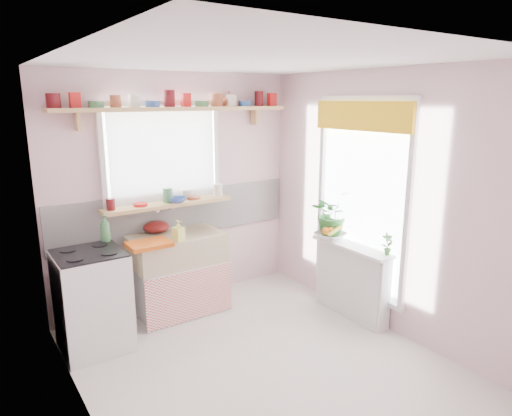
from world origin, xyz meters
TOP-DOWN VIEW (x-y plane):
  - room at (0.66, 0.86)m, footprint 3.20×3.20m
  - sink_unit at (-0.15, 1.29)m, footprint 0.95×0.65m
  - cooker at (-1.10, 1.05)m, footprint 0.58×0.58m
  - radiator_ledge at (1.30, 0.20)m, footprint 0.22×0.95m
  - windowsill at (-0.15, 1.48)m, footprint 1.40×0.22m
  - pine_shelf at (0.00, 1.47)m, footprint 2.52×0.24m
  - shelf_crockery at (0.00, 1.47)m, footprint 2.47×0.11m
  - sill_crockery at (-0.15, 1.48)m, footprint 1.35×0.11m
  - dish_tray at (-0.53, 1.10)m, footprint 0.40×0.30m
  - colander at (-0.29, 1.50)m, footprint 0.34×0.34m
  - jade_plant at (1.33, 0.57)m, footprint 0.55×0.52m
  - fruit_bowl at (1.22, 0.46)m, footprint 0.37×0.37m
  - herb_pot at (1.33, -0.20)m, footprint 0.13×0.10m
  - soap_bottle_sink at (-0.22, 1.10)m, footprint 0.12×0.12m
  - sill_cup at (0.10, 1.54)m, footprint 0.17×0.17m
  - sill_bowl at (-0.07, 1.42)m, footprint 0.24×0.24m
  - shelf_vase at (0.64, 1.53)m, footprint 0.20×0.20m
  - cooker_bottle at (-0.88, 1.27)m, footprint 0.13×0.13m
  - fruit at (1.23, 0.47)m, footprint 0.20×0.14m

SIDE VIEW (x-z plane):
  - radiator_ledge at x=1.30m, z-range 0.01..0.78m
  - sink_unit at x=-0.15m, z-range -0.13..0.99m
  - cooker at x=-1.10m, z-range 0.00..0.92m
  - fruit_bowl at x=1.22m, z-range 0.78..0.85m
  - dish_tray at x=-0.53m, z-range 0.85..0.89m
  - fruit at x=1.23m, z-range 0.82..0.92m
  - herb_pot at x=1.33m, z-range 0.78..0.99m
  - colander at x=-0.29m, z-range 0.85..0.97m
  - soap_bottle_sink at x=-0.22m, z-range 0.85..1.06m
  - jade_plant at x=1.33m, z-range 0.77..1.27m
  - cooker_bottle at x=-0.88m, z-range 0.92..1.17m
  - windowsill at x=-0.15m, z-range 1.12..1.16m
  - sill_bowl at x=-0.07m, z-range 1.16..1.22m
  - sill_cup at x=0.10m, z-range 1.16..1.26m
  - sill_crockery at x=-0.15m, z-range 1.16..1.28m
  - room at x=0.66m, z-range -0.23..2.97m
  - pine_shelf at x=0.00m, z-range 2.10..2.14m
  - shelf_crockery at x=0.00m, z-range 2.14..2.26m
  - shelf_vase at x=0.64m, z-range 2.14..2.30m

